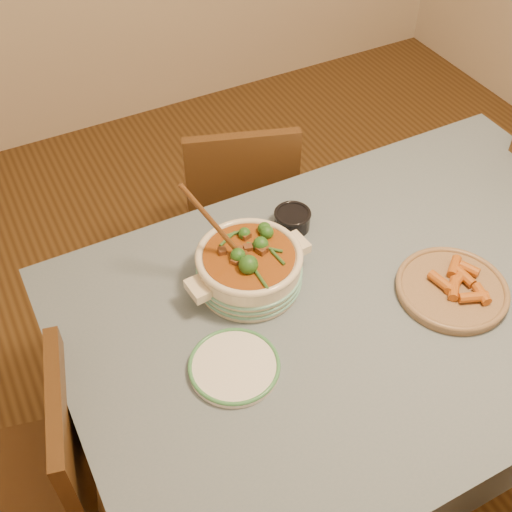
{
  "coord_description": "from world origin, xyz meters",
  "views": [
    {
      "loc": [
        -0.81,
        -0.85,
        2.07
      ],
      "look_at": [
        -0.27,
        0.2,
        0.85
      ],
      "focal_mm": 45.0,
      "sensor_mm": 36.0,
      "label": 1
    }
  ],
  "objects": [
    {
      "name": "condiment_bowl",
      "position": [
        -0.07,
        0.34,
        0.79
      ],
      "size": [
        0.13,
        0.13,
        0.06
      ],
      "rotation": [
        0.0,
        0.0,
        0.23
      ],
      "color": "black",
      "rests_on": "dining_table"
    },
    {
      "name": "chair_far",
      "position": [
        -0.02,
        0.81,
        0.48
      ],
      "size": [
        0.5,
        0.5,
        0.85
      ],
      "rotation": [
        0.0,
        0.0,
        2.82
      ],
      "color": "#533719",
      "rests_on": "floor"
    },
    {
      "name": "floor",
      "position": [
        0.0,
        0.0,
        0.0
      ],
      "size": [
        4.5,
        4.5,
        0.0
      ],
      "primitive_type": "plane",
      "color": "#492E15",
      "rests_on": "ground"
    },
    {
      "name": "white_plate",
      "position": [
        -0.45,
        -0.04,
        0.77
      ],
      "size": [
        0.29,
        0.29,
        0.02
      ],
      "rotation": [
        0.0,
        0.0,
        -0.39
      ],
      "color": "white",
      "rests_on": "dining_table"
    },
    {
      "name": "chair_left",
      "position": [
        -0.96,
        0.07,
        0.47
      ],
      "size": [
        0.46,
        0.46,
        0.83
      ],
      "rotation": [
        0.0,
        0.0,
        -1.8
      ],
      "color": "#533719",
      "rests_on": "floor"
    },
    {
      "name": "dining_table",
      "position": [
        0.0,
        0.0,
        0.66
      ],
      "size": [
        1.68,
        1.08,
        0.76
      ],
      "color": "brown",
      "rests_on": "floor"
    },
    {
      "name": "fried_plate",
      "position": [
        0.18,
        -0.09,
        0.78
      ],
      "size": [
        0.39,
        0.39,
        0.05
      ],
      "rotation": [
        0.0,
        0.0,
        -0.41
      ],
      "color": "#9D7957",
      "rests_on": "dining_table"
    },
    {
      "name": "stew_casserole",
      "position": [
        -0.29,
        0.19,
        0.83
      ],
      "size": [
        0.36,
        0.3,
        0.34
      ],
      "rotation": [
        0.0,
        0.0,
        0.09
      ],
      "color": "#EFE1C8",
      "rests_on": "dining_table"
    }
  ]
}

